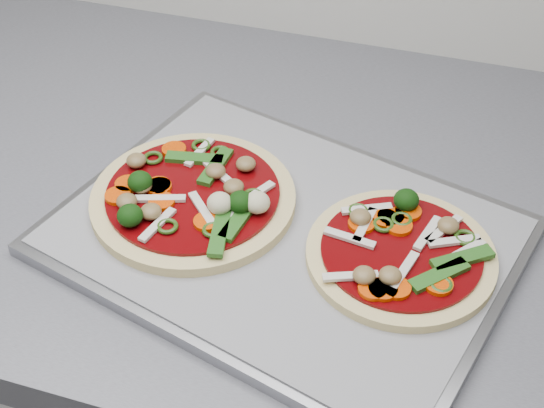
% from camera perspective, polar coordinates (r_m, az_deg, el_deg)
% --- Properties ---
extents(countertop, '(3.60, 0.60, 0.04)m').
position_cam_1_polar(countertop, '(0.79, 4.46, -0.17)').
color(countertop, slate).
rests_on(countertop, base_cabinet).
extents(baking_tray, '(0.48, 0.40, 0.01)m').
position_cam_1_polar(baking_tray, '(0.71, 0.87, -2.48)').
color(baking_tray, gray).
rests_on(baking_tray, countertop).
extents(parchment, '(0.45, 0.38, 0.00)m').
position_cam_1_polar(parchment, '(0.71, 0.87, -2.04)').
color(parchment, gray).
rests_on(parchment, baking_tray).
extents(pizza_left, '(0.24, 0.24, 0.03)m').
position_cam_1_polar(pizza_left, '(0.73, -5.99, 0.57)').
color(pizza_left, '#EED68D').
rests_on(pizza_left, parchment).
extents(pizza_right, '(0.19, 0.19, 0.03)m').
position_cam_1_polar(pizza_right, '(0.69, 9.70, -3.56)').
color(pizza_right, '#EED68D').
rests_on(pizza_right, parchment).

